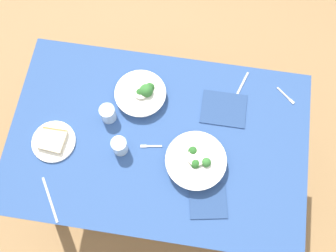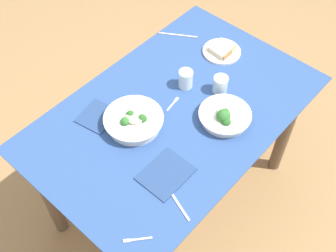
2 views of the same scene
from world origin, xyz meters
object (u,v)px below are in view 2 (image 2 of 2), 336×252
at_px(water_glass_center, 186,79).
at_px(water_glass_side, 220,85).
at_px(broccoli_bowl_near, 225,116).
at_px(fork_by_far_bowl, 136,240).
at_px(fork_by_near_bowl, 173,103).
at_px(table_knife_right, 178,35).
at_px(table_knife_left, 176,201).
at_px(napkin_folded_lower, 166,174).
at_px(napkin_folded_upper, 98,116).
at_px(broccoli_bowl_far, 134,121).
at_px(bread_side_plate, 222,51).

bearing_deg(water_glass_center, water_glass_side, -60.12).
distance_m(broccoli_bowl_near, fork_by_far_bowl, 0.69).
distance_m(fork_by_near_bowl, table_knife_right, 0.49).
relative_size(water_glass_center, water_glass_side, 1.06).
bearing_deg(water_glass_center, table_knife_left, -142.93).
distance_m(water_glass_side, fork_by_far_bowl, 0.84).
distance_m(fork_by_far_bowl, fork_by_near_bowl, 0.69).
bearing_deg(fork_by_near_bowl, water_glass_center, 5.50).
relative_size(water_glass_center, napkin_folded_lower, 0.44).
height_order(table_knife_left, napkin_folded_lower, napkin_folded_lower).
bearing_deg(napkin_folded_upper, water_glass_center, -22.47).
height_order(broccoli_bowl_far, water_glass_side, water_glass_side).
relative_size(broccoli_bowl_far, fork_by_far_bowl, 3.00).
xyz_separation_m(water_glass_center, napkin_folded_lower, (-0.44, -0.27, -0.04)).
height_order(broccoli_bowl_near, fork_by_far_bowl, broccoli_bowl_near).
distance_m(bread_side_plate, table_knife_left, 0.90).
distance_m(broccoli_bowl_near, napkin_folded_lower, 0.39).
relative_size(table_knife_left, table_knife_right, 0.95).
bearing_deg(water_glass_center, napkin_folded_upper, 157.53).
xyz_separation_m(bread_side_plate, table_knife_right, (-0.05, 0.26, -0.01)).
xyz_separation_m(water_glass_side, table_knife_right, (0.17, 0.42, -0.04)).
bearing_deg(table_knife_right, broccoli_bowl_far, 81.44).
height_order(broccoli_bowl_far, table_knife_left, broccoli_bowl_far).
distance_m(bread_side_plate, water_glass_center, 0.31).
height_order(water_glass_center, napkin_folded_lower, water_glass_center).
xyz_separation_m(table_knife_right, napkin_folded_upper, (-0.68, -0.10, 0.00)).
bearing_deg(napkin_folded_lower, fork_by_far_bowl, -159.01).
bearing_deg(napkin_folded_lower, broccoli_bowl_far, 70.87).
bearing_deg(fork_by_near_bowl, napkin_folded_upper, 135.39).
bearing_deg(fork_by_far_bowl, table_knife_right, -105.75).
bearing_deg(bread_side_plate, napkin_folded_upper, 167.47).
height_order(water_glass_center, napkin_folded_upper, water_glass_center).
relative_size(fork_by_far_bowl, table_knife_left, 0.45).
xyz_separation_m(fork_by_far_bowl, fork_by_near_bowl, (0.60, 0.34, 0.00)).
bearing_deg(bread_side_plate, table_knife_right, 100.65).
bearing_deg(napkin_folded_lower, table_knife_right, 37.68).
distance_m(water_glass_side, fork_by_near_bowl, 0.24).
relative_size(bread_side_plate, napkin_folded_upper, 1.23).
bearing_deg(table_knife_left, broccoli_bowl_far, -3.99).
height_order(water_glass_side, fork_by_near_bowl, water_glass_side).
bearing_deg(fork_by_near_bowl, broccoli_bowl_far, 158.53).
bearing_deg(water_glass_side, fork_by_far_bowl, -164.01).
bearing_deg(broccoli_bowl_far, fork_by_far_bowl, -134.53).
bearing_deg(table_knife_right, bread_side_plate, 158.80).
distance_m(fork_by_far_bowl, table_knife_right, 1.18).
xyz_separation_m(water_glass_side, fork_by_near_bowl, (-0.21, 0.11, -0.04)).
xyz_separation_m(broccoli_bowl_near, fork_by_far_bowl, (-0.68, -0.10, -0.03)).
relative_size(bread_side_plate, fork_by_near_bowl, 2.02).
height_order(water_glass_center, table_knife_right, water_glass_center).
distance_m(water_glass_side, table_knife_left, 0.63).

